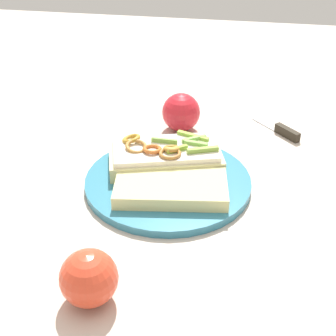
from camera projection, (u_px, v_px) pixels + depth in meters
name	position (u px, v px, depth m)	size (l,w,h in m)	color
ground_plane	(168.00, 185.00, 0.80)	(2.00, 2.00, 0.00)	#BFB0A1
plate	(168.00, 182.00, 0.79)	(0.27, 0.27, 0.01)	teal
sandwich	(165.00, 155.00, 0.82)	(0.15, 0.21, 0.05)	beige
bread_slice_side	(171.00, 188.00, 0.75)	(0.17, 0.09, 0.02)	#D6D189
apple_1	(181.00, 112.00, 0.94)	(0.07, 0.07, 0.07)	red
apple_2	(89.00, 278.00, 0.57)	(0.07, 0.07, 0.07)	#DD4229
knife	(283.00, 131.00, 0.94)	(0.10, 0.09, 0.02)	silver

